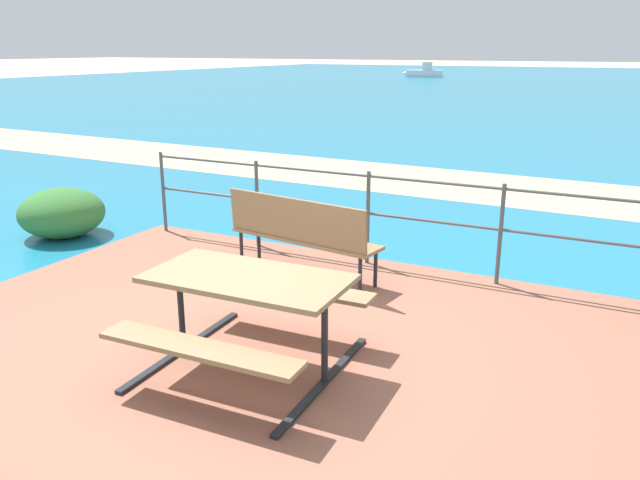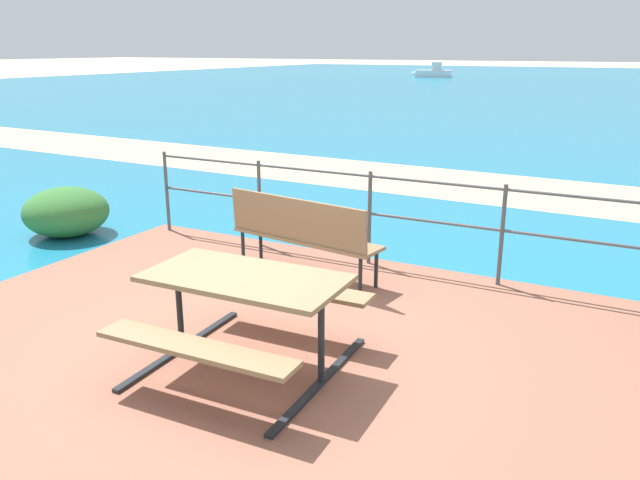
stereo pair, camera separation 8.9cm
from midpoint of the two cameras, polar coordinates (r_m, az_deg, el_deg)
name	(u,v)px [view 1 (the left image)]	position (r m, az deg, el deg)	size (l,w,h in m)	color
ground_plane	(253,354)	(5.38, -6.54, -10.12)	(240.00, 240.00, 0.00)	beige
patio_paving	(253,350)	(5.37, -6.55, -9.83)	(6.40, 5.20, 0.06)	#935B47
sea_water	(604,88)	(44.11, 24.09, 12.35)	(90.00, 90.00, 0.01)	teal
beach_strip	(474,186)	(11.96, 13.47, 4.74)	(54.00, 2.72, 0.01)	tan
picnic_table	(248,298)	(4.82, -7.01, -5.20)	(1.56, 1.60, 0.75)	#8C704C
park_bench	(300,230)	(6.67, -2.17, 0.86)	(1.78, 0.66, 0.90)	#8C704C
railing_fence	(368,206)	(7.13, 3.99, 3.11)	(5.94, 0.04, 1.07)	#4C5156
shrub_left	(62,213)	(9.14, -22.46, 2.28)	(1.11, 1.11, 0.65)	#387533
boat_near	(424,72)	(56.59, 9.30, 14.66)	(3.62, 2.14, 1.24)	silver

